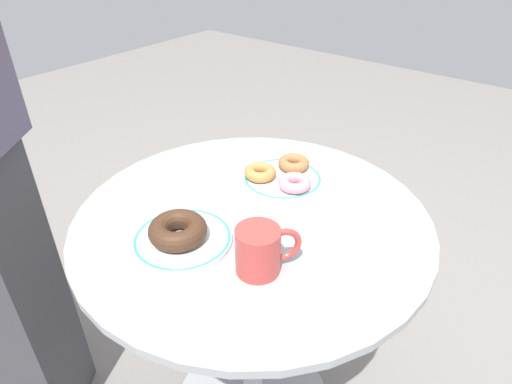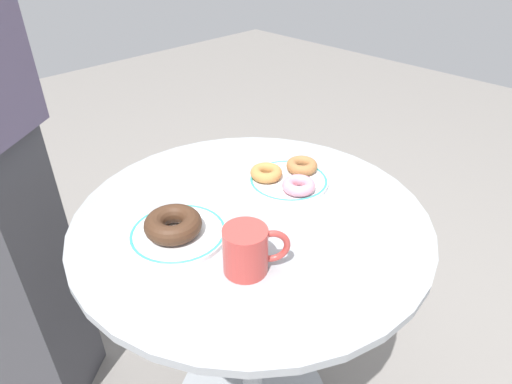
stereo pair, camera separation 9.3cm
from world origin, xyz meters
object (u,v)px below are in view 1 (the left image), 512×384
(cafe_table, at_px, (253,296))
(coffee_mug, at_px, (260,250))
(donut_chocolate, at_px, (178,230))
(donut_old_fashioned, at_px, (260,172))
(plate_left, at_px, (183,239))
(plate_right, at_px, (282,179))
(paper_napkin, at_px, (371,243))
(donut_cinnamon, at_px, (294,163))
(donut_pink_frosted, at_px, (295,183))

(cafe_table, bearing_deg, coffee_mug, -136.45)
(coffee_mug, bearing_deg, donut_chocolate, 102.79)
(donut_chocolate, distance_m, donut_old_fashioned, 0.28)
(donut_chocolate, bearing_deg, plate_left, -20.36)
(plate_right, distance_m, donut_old_fashioned, 0.06)
(cafe_table, xyz_separation_m, paper_napkin, (0.07, -0.24, 0.25))
(plate_right, xyz_separation_m, paper_napkin, (-0.09, -0.27, -0.00))
(coffee_mug, bearing_deg, plate_left, 100.51)
(donut_chocolate, bearing_deg, donut_old_fashioned, 3.61)
(plate_right, distance_m, coffee_mug, 0.32)
(plate_left, xyz_separation_m, donut_chocolate, (-0.01, 0.00, 0.03))
(donut_cinnamon, relative_size, coffee_mug, 0.70)
(donut_old_fashioned, relative_size, coffee_mug, 0.70)
(donut_cinnamon, xyz_separation_m, coffee_mug, (-0.33, -0.15, 0.02))
(plate_left, bearing_deg, donut_old_fashioned, 4.30)
(plate_left, relative_size, donut_pink_frosted, 2.56)
(plate_left, distance_m, donut_pink_frosted, 0.30)
(donut_chocolate, height_order, paper_napkin, donut_chocolate)
(plate_left, xyz_separation_m, coffee_mug, (0.03, -0.17, 0.04))
(plate_right, distance_m, paper_napkin, 0.29)
(paper_napkin, bearing_deg, donut_chocolate, 127.58)
(donut_pink_frosted, distance_m, paper_napkin, 0.24)
(cafe_table, relative_size, donut_chocolate, 6.67)
(coffee_mug, bearing_deg, paper_napkin, -33.61)
(plate_right, relative_size, paper_napkin, 1.53)
(plate_right, xyz_separation_m, coffee_mug, (-0.28, -0.15, 0.04))
(donut_old_fashioned, bearing_deg, plate_left, -175.70)
(donut_old_fashioned, bearing_deg, cafe_table, -149.19)
(donut_chocolate, distance_m, coffee_mug, 0.18)
(cafe_table, xyz_separation_m, donut_old_fashioned, (0.12, 0.07, 0.27))
(cafe_table, relative_size, donut_old_fashioned, 10.00)
(donut_pink_frosted, height_order, coffee_mug, coffee_mug)
(donut_old_fashioned, bearing_deg, paper_napkin, -99.68)
(cafe_table, distance_m, plate_right, 0.30)
(donut_cinnamon, bearing_deg, donut_old_fashioned, 156.64)
(donut_old_fashioned, height_order, coffee_mug, coffee_mug)
(paper_napkin, bearing_deg, donut_pink_frosted, 73.83)
(cafe_table, height_order, plate_right, plate_right)
(donut_chocolate, relative_size, coffee_mug, 1.06)
(donut_pink_frosted, bearing_deg, plate_right, 65.94)
(cafe_table, distance_m, donut_chocolate, 0.33)
(donut_chocolate, relative_size, donut_pink_frosted, 1.50)
(plate_right, bearing_deg, plate_left, 175.96)
(plate_right, height_order, coffee_mug, coffee_mug)
(cafe_table, distance_m, plate_left, 0.30)
(donut_chocolate, height_order, coffee_mug, coffee_mug)
(donut_chocolate, xyz_separation_m, donut_pink_frosted, (0.30, -0.07, -0.01))
(plate_right, bearing_deg, cafe_table, -169.06)
(paper_napkin, bearing_deg, plate_left, 126.91)
(donut_chocolate, height_order, donut_old_fashioned, donut_chocolate)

